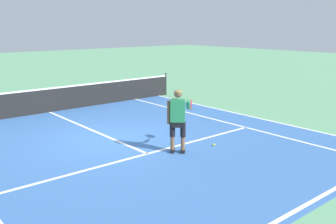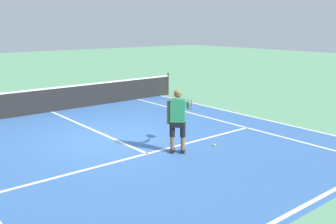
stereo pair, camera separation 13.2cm
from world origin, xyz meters
name	(u,v)px [view 1 (the left image)]	position (x,y,z in m)	size (l,w,h in m)	color
ground_plane	(114,140)	(0.00, 0.00, 0.00)	(80.00, 80.00, 0.00)	#609E70
court_inner_surface	(125,144)	(0.00, -0.61, 0.00)	(10.98, 11.08, 0.00)	#3866A8
line_baseline	(289,214)	(0.00, -5.95, 0.00)	(10.98, 0.10, 0.01)	white
line_service	(147,154)	(0.00, -1.67, 0.00)	(8.23, 0.10, 0.01)	white
line_centre_service	(89,129)	(0.00, 1.53, 0.00)	(0.10, 6.40, 0.01)	white
line_singles_right	(222,121)	(4.12, -0.61, 0.00)	(0.10, 10.68, 0.01)	white
line_doubles_right	(246,115)	(5.49, -0.61, 0.00)	(0.10, 10.68, 0.01)	white
tennis_net	(49,100)	(0.00, 4.73, 0.50)	(11.96, 0.08, 1.07)	#333338
tennis_player	(178,117)	(0.71, -2.10, 0.99)	(1.16, 0.74, 1.71)	black
tennis_ball_near_feet	(214,145)	(1.86, -2.34, 0.03)	(0.07, 0.07, 0.07)	#CCE02D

